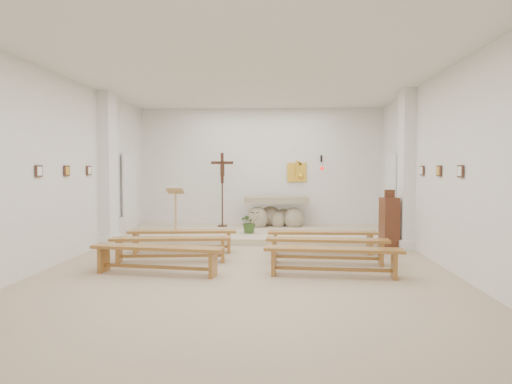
# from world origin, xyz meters

# --- Properties ---
(ground) EXTENTS (7.00, 10.00, 0.00)m
(ground) POSITION_xyz_m (0.00, 0.00, 0.00)
(ground) COLOR tan
(ground) RESTS_ON ground
(wall_left) EXTENTS (0.02, 10.00, 3.50)m
(wall_left) POSITION_xyz_m (-3.49, 0.00, 1.75)
(wall_left) COLOR white
(wall_left) RESTS_ON ground
(wall_right) EXTENTS (0.02, 10.00, 3.50)m
(wall_right) POSITION_xyz_m (3.49, 0.00, 1.75)
(wall_right) COLOR white
(wall_right) RESTS_ON ground
(wall_back) EXTENTS (7.00, 0.02, 3.50)m
(wall_back) POSITION_xyz_m (0.00, 4.99, 1.75)
(wall_back) COLOR white
(wall_back) RESTS_ON ground
(ceiling) EXTENTS (7.00, 10.00, 0.02)m
(ceiling) POSITION_xyz_m (0.00, 0.00, 3.49)
(ceiling) COLOR silver
(ceiling) RESTS_ON wall_back
(sanctuary_platform) EXTENTS (6.98, 3.00, 0.15)m
(sanctuary_platform) POSITION_xyz_m (0.00, 3.50, 0.07)
(sanctuary_platform) COLOR #BFB093
(sanctuary_platform) RESTS_ON ground
(pilaster_left) EXTENTS (0.26, 0.55, 3.50)m
(pilaster_left) POSITION_xyz_m (-3.37, 2.00, 1.75)
(pilaster_left) COLOR white
(pilaster_left) RESTS_ON ground
(pilaster_right) EXTENTS (0.26, 0.55, 3.50)m
(pilaster_right) POSITION_xyz_m (3.37, 2.00, 1.75)
(pilaster_right) COLOR white
(pilaster_right) RESTS_ON ground
(gold_wall_relief) EXTENTS (0.55, 0.04, 0.55)m
(gold_wall_relief) POSITION_xyz_m (1.05, 4.96, 1.65)
(gold_wall_relief) COLOR gold
(gold_wall_relief) RESTS_ON wall_back
(sanctuary_lamp) EXTENTS (0.11, 0.36, 0.44)m
(sanctuary_lamp) POSITION_xyz_m (1.75, 4.71, 1.81)
(sanctuary_lamp) COLOR black
(sanctuary_lamp) RESTS_ON wall_back
(station_frame_left_front) EXTENTS (0.03, 0.20, 0.20)m
(station_frame_left_front) POSITION_xyz_m (-3.47, -0.80, 1.72)
(station_frame_left_front) COLOR #472A1F
(station_frame_left_front) RESTS_ON wall_left
(station_frame_left_mid) EXTENTS (0.03, 0.20, 0.20)m
(station_frame_left_mid) POSITION_xyz_m (-3.47, 0.20, 1.72)
(station_frame_left_mid) COLOR #472A1F
(station_frame_left_mid) RESTS_ON wall_left
(station_frame_left_rear) EXTENTS (0.03, 0.20, 0.20)m
(station_frame_left_rear) POSITION_xyz_m (-3.47, 1.20, 1.72)
(station_frame_left_rear) COLOR #472A1F
(station_frame_left_rear) RESTS_ON wall_left
(station_frame_right_front) EXTENTS (0.03, 0.20, 0.20)m
(station_frame_right_front) POSITION_xyz_m (3.47, -0.80, 1.72)
(station_frame_right_front) COLOR #472A1F
(station_frame_right_front) RESTS_ON wall_right
(station_frame_right_mid) EXTENTS (0.03, 0.20, 0.20)m
(station_frame_right_mid) POSITION_xyz_m (3.47, 0.20, 1.72)
(station_frame_right_mid) COLOR #472A1F
(station_frame_right_mid) RESTS_ON wall_right
(station_frame_right_rear) EXTENTS (0.03, 0.20, 0.20)m
(station_frame_right_rear) POSITION_xyz_m (3.47, 1.20, 1.72)
(station_frame_right_rear) COLOR #472A1F
(station_frame_right_rear) RESTS_ON wall_right
(radiator_left) EXTENTS (0.10, 0.85, 0.52)m
(radiator_left) POSITION_xyz_m (-3.43, 2.70, 0.27)
(radiator_left) COLOR silver
(radiator_left) RESTS_ON ground
(radiator_right) EXTENTS (0.10, 0.85, 0.52)m
(radiator_right) POSITION_xyz_m (3.43, 2.70, 0.27)
(radiator_right) COLOR silver
(radiator_right) RESTS_ON ground
(altar) EXTENTS (1.82, 0.87, 0.91)m
(altar) POSITION_xyz_m (0.44, 4.40, 0.50)
(altar) COLOR tan
(altar) RESTS_ON sanctuary_platform
(lectern) EXTENTS (0.42, 0.36, 1.16)m
(lectern) POSITION_xyz_m (-2.04, 2.97, 0.72)
(lectern) COLOR tan
(lectern) RESTS_ON sanctuary_platform
(crucifix_stand) EXTENTS (0.61, 0.27, 2.04)m
(crucifix_stand) POSITION_xyz_m (-1.03, 4.28, 1.33)
(crucifix_stand) COLOR #392112
(crucifix_stand) RESTS_ON sanctuary_platform
(potted_plant) EXTENTS (0.64, 0.61, 0.55)m
(potted_plant) POSITION_xyz_m (-0.18, 3.04, 0.43)
(potted_plant) COLOR #325421
(potted_plant) RESTS_ON sanctuary_platform
(donation_pedestal) EXTENTS (0.41, 0.41, 1.30)m
(donation_pedestal) POSITION_xyz_m (2.99, 1.90, 0.57)
(donation_pedestal) COLOR #592D19
(donation_pedestal) RESTS_ON ground
(bench_left_front) EXTENTS (2.26, 0.55, 0.47)m
(bench_left_front) POSITION_xyz_m (-1.45, 1.11, 0.36)
(bench_left_front) COLOR #A56D2F
(bench_left_front) RESTS_ON ground
(bench_right_front) EXTENTS (2.25, 0.43, 0.47)m
(bench_right_front) POSITION_xyz_m (1.45, 1.11, 0.36)
(bench_right_front) COLOR #A56D2F
(bench_right_front) RESTS_ON ground
(bench_left_second) EXTENTS (2.27, 0.60, 0.47)m
(bench_left_second) POSITION_xyz_m (-1.45, 0.13, 0.36)
(bench_left_second) COLOR #A56D2F
(bench_left_second) RESTS_ON ground
(bench_right_second) EXTENTS (2.26, 0.50, 0.47)m
(bench_right_second) POSITION_xyz_m (1.45, 0.13, 0.36)
(bench_right_second) COLOR #A56D2F
(bench_right_second) RESTS_ON ground
(bench_left_third) EXTENTS (2.27, 0.65, 0.47)m
(bench_left_third) POSITION_xyz_m (-1.45, -0.85, 0.36)
(bench_left_third) COLOR #A56D2F
(bench_left_third) RESTS_ON ground
(bench_right_third) EXTENTS (2.26, 0.51, 0.47)m
(bench_right_third) POSITION_xyz_m (1.45, -0.85, 0.36)
(bench_right_third) COLOR #A56D2F
(bench_right_third) RESTS_ON ground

